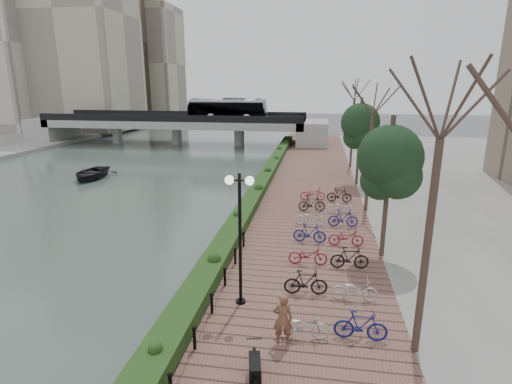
% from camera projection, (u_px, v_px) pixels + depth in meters
% --- Properties ---
extents(ground, '(220.00, 220.00, 0.00)m').
position_uv_depth(ground, '(138.00, 381.00, 11.52)').
color(ground, '#59595B').
rests_on(ground, ground).
extents(river_water, '(30.00, 130.00, 0.02)m').
position_uv_depth(river_water, '(104.00, 175.00, 37.60)').
color(river_water, '#4B5E57').
rests_on(river_water, ground).
extents(promenade, '(8.00, 75.00, 0.50)m').
position_uv_depth(promenade, '(303.00, 204.00, 27.54)').
color(promenade, brown).
rests_on(promenade, ground).
extents(hedge, '(1.10, 56.00, 0.60)m').
position_uv_depth(hedge, '(260.00, 186.00, 30.29)').
color(hedge, '#1B3D16').
rests_on(hedge, promenade).
extents(chain_fence, '(0.10, 14.10, 0.70)m').
position_uv_depth(chain_fence, '(204.00, 320.00, 12.99)').
color(chain_fence, black).
rests_on(chain_fence, promenade).
extents(lamppost, '(1.02, 0.32, 4.88)m').
position_uv_depth(lamppost, '(240.00, 212.00, 13.79)').
color(lamppost, black).
rests_on(lamppost, promenade).
extents(motorcycle, '(0.71, 1.50, 0.90)m').
position_uv_depth(motorcycle, '(255.00, 366.00, 10.73)').
color(motorcycle, black).
rests_on(motorcycle, promenade).
extents(pedestrian, '(0.66, 0.48, 1.69)m').
position_uv_depth(pedestrian, '(283.00, 319.00, 12.20)').
color(pedestrian, brown).
rests_on(pedestrian, promenade).
extents(bicycle_parking, '(2.40, 17.32, 1.00)m').
position_uv_depth(bicycle_parking, '(327.00, 235.00, 19.92)').
color(bicycle_parking, silver).
rests_on(bicycle_parking, promenade).
extents(street_trees, '(3.20, 37.12, 6.80)m').
position_uv_depth(street_trees, '(376.00, 172.00, 21.44)').
color(street_trees, '#34261E').
rests_on(street_trees, promenade).
extents(bridge, '(36.00, 10.77, 6.50)m').
position_uv_depth(bridge, '(186.00, 120.00, 55.56)').
color(bridge, '#9C9D98').
rests_on(bridge, ground).
extents(boat, '(3.91, 5.20, 1.02)m').
position_uv_depth(boat, '(91.00, 173.00, 35.92)').
color(boat, black).
rests_on(boat, river_water).
extents(far_buildings, '(35.00, 38.00, 38.00)m').
position_uv_depth(far_buildings, '(77.00, 42.00, 76.39)').
color(far_buildings, '#B0A992').
rests_on(far_buildings, far_bank).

